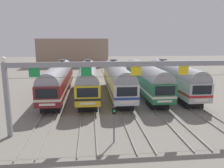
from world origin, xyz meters
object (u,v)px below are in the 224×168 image
object	(u,v)px
commuter_train_silver	(117,78)
commuter_train_green	(145,78)
commuter_train_yellow	(88,78)
catenary_gantry	(136,75)
commuter_train_maroon	(58,79)
yard_signal_mast	(114,117)
commuter_train_stainless	(173,77)

from	to	relation	value
commuter_train_silver	commuter_train_green	bearing A→B (deg)	-0.06
commuter_train_yellow	catenary_gantry	world-z (taller)	catenary_gantry
commuter_train_maroon	yard_signal_mast	distance (m)	16.91
catenary_gantry	commuter_train_maroon	bearing A→B (deg)	122.70
commuter_train_silver	commuter_train_green	xyz separation A→B (m)	(4.33, -0.00, -0.00)
commuter_train_maroon	yard_signal_mast	world-z (taller)	commuter_train_maroon
commuter_train_silver	yard_signal_mast	world-z (taller)	commuter_train_silver
commuter_train_green	commuter_train_stainless	size ratio (longest dim) A/B	1.00
commuter_train_silver	commuter_train_stainless	distance (m)	8.67
commuter_train_green	yard_signal_mast	bearing A→B (deg)	-112.62
commuter_train_green	commuter_train_stainless	world-z (taller)	commuter_train_stainless
catenary_gantry	commuter_train_green	bearing A→B (deg)	72.20
commuter_train_green	commuter_train_yellow	bearing A→B (deg)	179.97
commuter_train_yellow	catenary_gantry	distance (m)	14.41
yard_signal_mast	commuter_train_stainless	bearing A→B (deg)	55.23
commuter_train_green	yard_signal_mast	world-z (taller)	commuter_train_green
commuter_train_silver	catenary_gantry	bearing A→B (deg)	-90.00
commuter_train_yellow	catenary_gantry	size ratio (longest dim) A/B	0.80
commuter_train_maroon	yard_signal_mast	xyz separation A→B (m)	(6.50, -15.60, -0.52)
catenary_gantry	commuter_train_silver	bearing A→B (deg)	90.00
commuter_train_silver	yard_signal_mast	xyz separation A→B (m)	(-2.17, -15.60, -0.52)
commuter_train_maroon	commuter_train_stainless	distance (m)	17.33
commuter_train_maroon	commuter_train_green	distance (m)	13.00
commuter_train_maroon	commuter_train_silver	world-z (taller)	same
commuter_train_green	commuter_train_stainless	bearing A→B (deg)	0.06
commuter_train_silver	commuter_train_green	distance (m)	4.33
catenary_gantry	yard_signal_mast	size ratio (longest dim) A/B	7.26
yard_signal_mast	commuter_train_maroon	bearing A→B (deg)	112.62
commuter_train_stainless	catenary_gantry	world-z (taller)	catenary_gantry
commuter_train_maroon	commuter_train_yellow	world-z (taller)	same
commuter_train_stainless	commuter_train_maroon	bearing A→B (deg)	180.00
commuter_train_maroon	commuter_train_stainless	world-z (taller)	same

